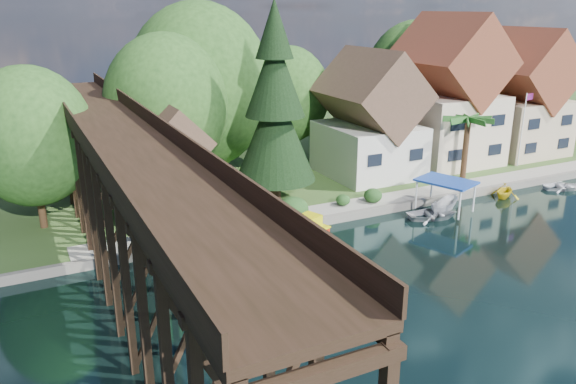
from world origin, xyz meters
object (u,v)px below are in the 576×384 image
(trestle_bridge, at_px, (126,192))
(palm_tree, at_px, (468,121))
(flagpole, at_px, (524,122))
(shed, at_px, (173,166))
(boat_yellow, at_px, (505,189))
(tugboat, at_px, (306,232))
(boat_white_b, at_px, (564,185))
(house_left, at_px, (369,123))
(house_center, at_px, (447,100))
(boat_canopy, at_px, (445,199))
(boat_white_a, at_px, (433,213))
(conifer, at_px, (275,109))
(house_right, at_px, (519,101))

(trestle_bridge, distance_m, palm_tree, 30.18)
(trestle_bridge, xyz_separation_m, flagpole, (37.30, 6.73, -0.64))
(shed, xyz_separation_m, boat_yellow, (25.12, -7.77, -3.12))
(tugboat, distance_m, boat_white_b, 24.96)
(house_left, relative_size, palm_tree, 1.89)
(house_center, bearing_deg, boat_canopy, -130.11)
(house_left, relative_size, shed, 1.40)
(trestle_bridge, distance_m, boat_yellow, 30.52)
(boat_white_a, height_order, boat_white_b, boat_white_a)
(boat_yellow, bearing_deg, house_left, 10.65)
(flagpole, distance_m, boat_white_a, 17.29)
(house_left, height_order, conifer, conifer)
(house_right, distance_m, boat_white_a, 22.49)
(trestle_bridge, relative_size, shed, 5.63)
(house_right, distance_m, conifer, 28.84)
(house_center, relative_size, tugboat, 3.81)
(boat_white_b, bearing_deg, trestle_bridge, 115.05)
(trestle_bridge, relative_size, house_left, 4.01)
(house_right, relative_size, palm_tree, 2.14)
(trestle_bridge, xyz_separation_m, shed, (5.00, 9.33, -1.52))
(house_right, height_order, shed, house_right)
(tugboat, distance_m, boat_yellow, 18.75)
(trestle_bridge, bearing_deg, conifer, 31.56)
(flagpole, height_order, boat_white_b, flagpole)
(house_left, xyz_separation_m, tugboat, (-11.61, -10.06, -4.44))
(trestle_bridge, relative_size, boat_yellow, 16.46)
(trestle_bridge, height_order, palm_tree, trestle_bridge)
(shed, relative_size, flagpole, 1.14)
(boat_white_a, height_order, boat_yellow, boat_yellow)
(house_right, relative_size, flagpole, 1.81)
(shed, bearing_deg, house_center, 4.24)
(shed, height_order, boat_yellow, shed)
(house_left, bearing_deg, trestle_bridge, -154.79)
(boat_white_b, bearing_deg, conifer, 97.97)
(shed, height_order, boat_white_b, shed)
(house_center, xyz_separation_m, boat_yellow, (-1.88, -9.77, -5.71))
(trestle_bridge, distance_m, shed, 10.69)
(house_left, xyz_separation_m, conifer, (-10.60, -3.21, 2.55))
(conifer, bearing_deg, flagpole, -2.03)
(boat_white_b, bearing_deg, house_right, -1.57)
(shed, relative_size, palm_tree, 1.35)
(trestle_bridge, xyz_separation_m, house_right, (41.00, 10.83, 0.43))
(house_left, height_order, shed, house_left)
(house_center, distance_m, boat_yellow, 11.47)
(palm_tree, bearing_deg, tugboat, -164.42)
(boat_yellow, bearing_deg, conifer, 44.23)
(trestle_bridge, height_order, boat_white_a, trestle_bridge)
(conifer, distance_m, flagpole, 25.09)
(shed, distance_m, tugboat, 11.13)
(trestle_bridge, height_order, house_center, house_center)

